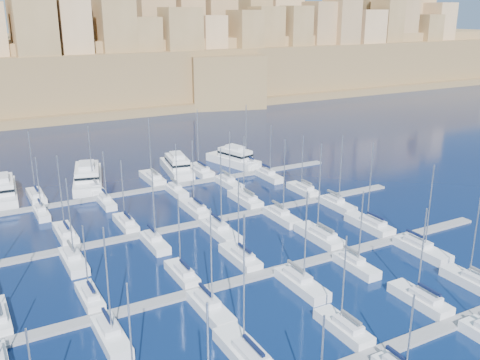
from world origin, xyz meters
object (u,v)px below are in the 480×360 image
sailboat_4 (420,299)px  motor_yacht_b (88,177)px  motor_yacht_a (2,190)px  motor_yacht_d (234,158)px  sailboat_2 (247,355)px  motor_yacht_c (177,166)px

sailboat_4 → motor_yacht_b: (-25.36, 71.34, 0.99)m
sailboat_4 → motor_yacht_b: sailboat_4 is taller
sailboat_4 → motor_yacht_a: (-42.71, 70.47, 0.99)m
motor_yacht_d → motor_yacht_b: bearing=176.8°
sailboat_2 → motor_yacht_d: sailboat_2 is taller
motor_yacht_b → motor_yacht_c: size_ratio=1.23×
motor_yacht_c → motor_yacht_d: bearing=-1.0°
sailboat_2 → motor_yacht_c: (20.37, 68.95, 0.95)m
sailboat_2 → motor_yacht_b: sailboat_2 is taller
sailboat_4 → motor_yacht_b: 75.72m
sailboat_4 → motor_yacht_a: sailboat_4 is taller
sailboat_2 → sailboat_4: sailboat_2 is taller
sailboat_4 → motor_yacht_c: bearing=94.2°
sailboat_4 → motor_yacht_a: bearing=121.2°
sailboat_4 → motor_yacht_b: bearing=109.6°
motor_yacht_a → sailboat_4: bearing=-58.8°
motor_yacht_b → motor_yacht_c: bearing=-4.8°
sailboat_2 → motor_yacht_c: 71.90m
motor_yacht_a → motor_yacht_c: bearing=-1.3°
motor_yacht_c → motor_yacht_a: bearing=178.7°
sailboat_2 → motor_yacht_a: sailboat_2 is taller
motor_yacht_c → motor_yacht_b: bearing=175.2°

